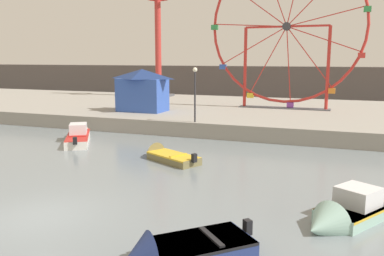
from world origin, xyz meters
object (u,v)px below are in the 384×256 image
Objects in this scene: ferris_wheel_red_frame at (287,29)px; promenade_lamp_near at (195,86)px; motorboat_seafoam at (350,212)px; motorboat_olive_wood at (165,155)px; motorboat_navy_blue at (176,253)px; drop_tower_red_tower at (158,30)px; motorboat_white_red_stripe at (79,134)px; carnival_booth_blue_tent at (142,89)px.

promenade_lamp_near is (-4.70, -10.12, -4.39)m from ferris_wheel_red_frame.
motorboat_seafoam is at bearing -76.51° from ferris_wheel_red_frame.
motorboat_seafoam is (9.42, -5.64, 0.09)m from motorboat_olive_wood.
motorboat_seafoam reaches higher than motorboat_navy_blue.
drop_tower_red_tower is (-16.28, 33.74, 8.40)m from motorboat_navy_blue.
motorboat_olive_wood is 11.50m from motorboat_navy_blue.
motorboat_navy_blue is 28.15m from ferris_wheel_red_frame.
motorboat_olive_wood is at bearing -103.65° from ferris_wheel_red_frame.
motorboat_seafoam is at bearing -54.51° from drop_tower_red_tower.
promenade_lamp_near reaches higher than motorboat_olive_wood.
motorboat_olive_wood is 0.30× the size of ferris_wheel_red_frame.
motorboat_white_red_stripe is at bearing -130.63° from ferris_wheel_red_frame.
drop_tower_red_tower reaches higher than carnival_booth_blue_tent.
motorboat_seafoam is at bearing -50.55° from promenade_lamp_near.
drop_tower_red_tower is at bearing 122.34° from promenade_lamp_near.
motorboat_seafoam is 0.38× the size of ferris_wheel_red_frame.
carnival_booth_blue_tent is (-10.86, -6.08, -5.05)m from ferris_wheel_red_frame.
motorboat_olive_wood is 27.30m from drop_tower_red_tower.
motorboat_olive_wood is at bearing -56.30° from carnival_booth_blue_tent.
motorboat_white_red_stripe reaches higher than motorboat_seafoam.
ferris_wheel_red_frame reaches higher than promenade_lamp_near.
ferris_wheel_red_frame is 11.99m from promenade_lamp_near.
motorboat_navy_blue is at bearing 143.32° from motorboat_olive_wood.
motorboat_navy_blue is (5.00, -10.35, 0.06)m from motorboat_olive_wood.
promenade_lamp_near is at bearing -57.66° from drop_tower_red_tower.
carnival_booth_blue_tent is at bearing 146.77° from promenade_lamp_near.
motorboat_seafoam is 1.38× the size of promenade_lamp_near.
motorboat_navy_blue is at bearing -88.00° from ferris_wheel_red_frame.
promenade_lamp_near is (10.63, -16.79, -5.13)m from drop_tower_red_tower.
motorboat_olive_wood is at bearing -143.30° from motorboat_white_red_stripe.
ferris_wheel_red_frame is (-0.94, 27.06, 7.67)m from motorboat_navy_blue.
motorboat_navy_blue is 18.16m from promenade_lamp_near.
ferris_wheel_red_frame is at bearing 65.07° from promenade_lamp_near.
motorboat_olive_wood is 0.95× the size of carnival_booth_blue_tent.
promenade_lamp_near is (-0.64, 6.59, 3.33)m from motorboat_olive_wood.
motorboat_white_red_stripe is 1.36× the size of carnival_booth_blue_tent.
motorboat_navy_blue is at bearing -11.66° from motorboat_seafoam.
promenade_lamp_near is at bearing -32.15° from carnival_booth_blue_tent.
motorboat_olive_wood is 0.26× the size of drop_tower_red_tower.
drop_tower_red_tower reaches higher than motorboat_navy_blue.
motorboat_white_red_stripe is (-7.73, 2.97, 0.13)m from motorboat_olive_wood.
motorboat_white_red_stripe reaches higher than motorboat_navy_blue.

